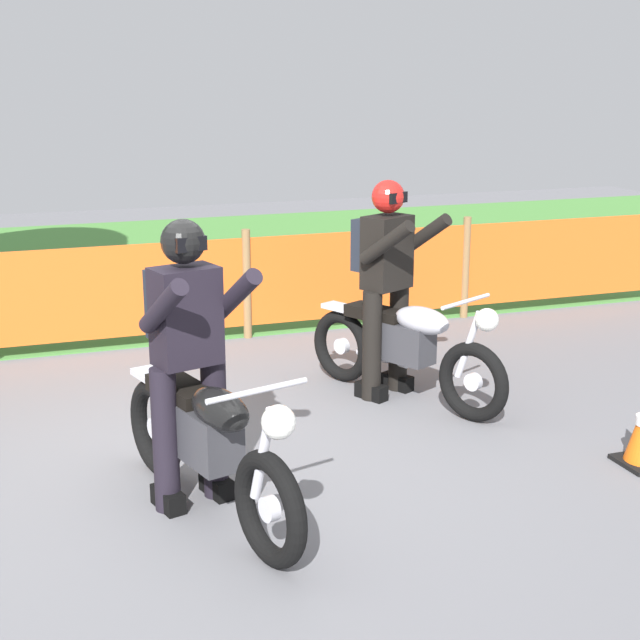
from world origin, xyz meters
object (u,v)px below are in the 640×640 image
at_px(motorcycle_lead, 405,346).
at_px(motorcycle_trailing, 207,441).
at_px(rider_lead, 386,276).
at_px(rider_trailing, 186,348).

xyz_separation_m(motorcycle_lead, motorcycle_trailing, (-1.86, -1.40, 0.02)).
height_order(motorcycle_lead, rider_lead, rider_lead).
xyz_separation_m(motorcycle_lead, rider_trailing, (-1.92, -1.20, 0.52)).
xyz_separation_m(motorcycle_trailing, rider_lead, (1.76, 1.59, 0.50)).
relative_size(motorcycle_lead, rider_lead, 1.03).
height_order(motorcycle_lead, motorcycle_trailing, motorcycle_trailing).
xyz_separation_m(motorcycle_trailing, rider_trailing, (-0.06, 0.21, 0.50)).
relative_size(rider_lead, rider_trailing, 1.00).
bearing_deg(motorcycle_trailing, motorcycle_lead, 111.52).
bearing_deg(rider_lead, rider_trailing, -79.44).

